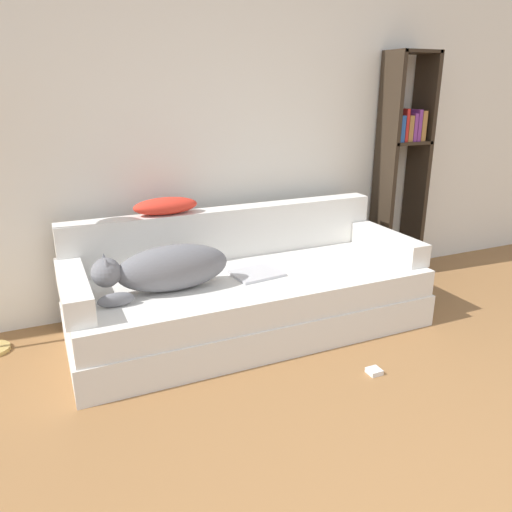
{
  "coord_description": "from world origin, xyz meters",
  "views": [
    {
      "loc": [
        -1.23,
        -0.56,
        1.52
      ],
      "look_at": [
        -0.04,
        2.07,
        0.54
      ],
      "focal_mm": 35.0,
      "sensor_mm": 36.0,
      "label": 1
    }
  ],
  "objects_px": {
    "bookshelf": "(403,154)",
    "power_adapter": "(374,371)",
    "couch": "(250,302)",
    "throw_pillow": "(166,206)",
    "laptop": "(256,273)",
    "dog": "(166,269)"
  },
  "relations": [
    {
      "from": "couch",
      "to": "laptop",
      "type": "bearing_deg",
      "value": -46.37
    },
    {
      "from": "couch",
      "to": "throw_pillow",
      "type": "xyz_separation_m",
      "value": [
        -0.42,
        0.4,
        0.6
      ]
    },
    {
      "from": "laptop",
      "to": "power_adapter",
      "type": "distance_m",
      "value": 0.93
    },
    {
      "from": "dog",
      "to": "throw_pillow",
      "type": "xyz_separation_m",
      "value": [
        0.13,
        0.45,
        0.26
      ]
    },
    {
      "from": "dog",
      "to": "laptop",
      "type": "bearing_deg",
      "value": 2.3
    },
    {
      "from": "dog",
      "to": "throw_pillow",
      "type": "bearing_deg",
      "value": 73.79
    },
    {
      "from": "couch",
      "to": "bookshelf",
      "type": "height_order",
      "value": "bookshelf"
    },
    {
      "from": "bookshelf",
      "to": "power_adapter",
      "type": "bearing_deg",
      "value": -132.06
    },
    {
      "from": "couch",
      "to": "power_adapter",
      "type": "height_order",
      "value": "couch"
    },
    {
      "from": "laptop",
      "to": "power_adapter",
      "type": "bearing_deg",
      "value": -69.77
    },
    {
      "from": "dog",
      "to": "couch",
      "type": "bearing_deg",
      "value": 5.78
    },
    {
      "from": "laptop",
      "to": "throw_pillow",
      "type": "xyz_separation_m",
      "value": [
        -0.45,
        0.43,
        0.39
      ]
    },
    {
      "from": "laptop",
      "to": "throw_pillow",
      "type": "bearing_deg",
      "value": 129.89
    },
    {
      "from": "couch",
      "to": "bookshelf",
      "type": "distance_m",
      "value": 1.8
    },
    {
      "from": "bookshelf",
      "to": "power_adapter",
      "type": "xyz_separation_m",
      "value": [
        -1.12,
        -1.25,
        -0.99
      ]
    },
    {
      "from": "couch",
      "to": "bookshelf",
      "type": "relative_size",
      "value": 1.28
    },
    {
      "from": "dog",
      "to": "bookshelf",
      "type": "relative_size",
      "value": 0.44
    },
    {
      "from": "power_adapter",
      "to": "dog",
      "type": "bearing_deg",
      "value": 143.02
    },
    {
      "from": "power_adapter",
      "to": "throw_pillow",
      "type": "bearing_deg",
      "value": 125.33
    },
    {
      "from": "laptop",
      "to": "power_adapter",
      "type": "height_order",
      "value": "laptop"
    },
    {
      "from": "laptop",
      "to": "power_adapter",
      "type": "relative_size",
      "value": 4.45
    },
    {
      "from": "dog",
      "to": "bookshelf",
      "type": "distance_m",
      "value": 2.21
    }
  ]
}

